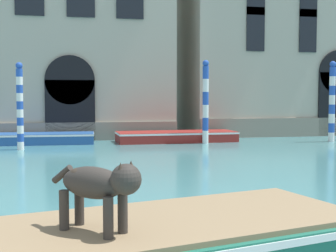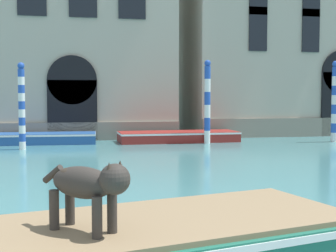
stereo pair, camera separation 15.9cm
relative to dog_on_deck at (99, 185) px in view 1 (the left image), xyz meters
The scene contains 7 objects.
palazzo_right 24.99m from the dog_on_deck, 57.35° to the left, with size 14.28×6.13×13.30m.
dog_on_deck is the anchor object (origin of this frame).
boat_moored_near_palazzo 16.56m from the dog_on_deck, 96.05° to the left, with size 5.11×1.82×0.46m.
boat_moored_far 16.80m from the dog_on_deck, 74.43° to the left, with size 5.48×1.99×0.47m.
mooring_pole_0 16.10m from the dog_on_deck, 69.71° to the left, with size 0.28×0.28×3.66m.
mooring_pole_1 18.59m from the dog_on_deck, 51.99° to the left, with size 0.29×0.29×3.67m.
mooring_pole_5 14.40m from the dog_on_deck, 98.61° to the left, with size 0.26×0.26×3.39m.
Camera 1 is at (1.40, -0.89, 2.08)m, focal length 50.00 mm.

